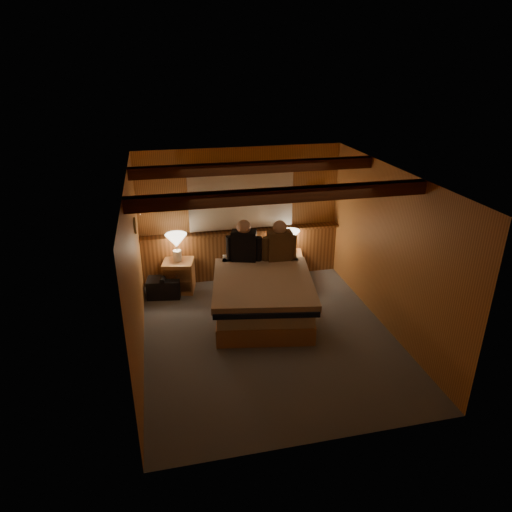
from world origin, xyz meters
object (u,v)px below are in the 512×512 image
object	(u,v)px
nightstand_left	(179,276)
nightstand_right	(288,266)
bed	(263,295)
duffel_bag	(164,287)
lamp_right	(291,237)
lamp_left	(176,242)
person_left	(244,244)
person_right	(279,244)

from	to	relation	value
nightstand_left	nightstand_right	xyz separation A→B (m)	(2.00, 0.02, -0.02)
bed	duffel_bag	world-z (taller)	bed
nightstand_right	lamp_right	xyz separation A→B (m)	(0.03, 0.03, 0.56)
lamp_left	nightstand_right	bearing A→B (deg)	-0.57
bed	nightstand_right	world-z (taller)	bed
nightstand_right	lamp_left	size ratio (longest dim) A/B	1.14
person_left	duffel_bag	size ratio (longest dim) A/B	1.22
nightstand_right	duffel_bag	xyz separation A→B (m)	(-2.27, -0.19, -0.09)
nightstand_left	bed	bearing A→B (deg)	-30.27
nightstand_right	lamp_left	world-z (taller)	lamp_left
nightstand_right	lamp_left	distance (m)	2.10
person_left	nightstand_right	bearing A→B (deg)	42.27
lamp_left	person_left	bearing A→B (deg)	-22.24
lamp_left	person_right	distance (m)	1.75
person_right	duffel_bag	xyz separation A→B (m)	(-1.94, 0.34, -0.77)
person_left	duffel_bag	world-z (taller)	person_left
person_left	nightstand_left	bearing A→B (deg)	176.78
bed	duffel_bag	bearing A→B (deg)	157.81
bed	lamp_left	xyz separation A→B (m)	(-1.23, 1.16, 0.56)
nightstand_left	lamp_left	distance (m)	0.62
nightstand_left	duffel_bag	distance (m)	0.34
person_right	duffel_bag	size ratio (longest dim) A/B	1.19
lamp_right	person_right	world-z (taller)	person_right
person_left	duffel_bag	distance (m)	1.58
nightstand_left	person_left	xyz separation A→B (m)	(1.08, -0.41, 0.67)
person_left	bed	bearing A→B (deg)	-60.73
nightstand_right	person_left	size ratio (longest dim) A/B	0.75
person_right	duffel_bag	world-z (taller)	person_right
lamp_right	person_left	world-z (taller)	person_left
lamp_left	person_left	world-z (taller)	person_left
nightstand_left	lamp_left	xyz separation A→B (m)	(-0.00, 0.04, 0.62)
nightstand_left	person_left	size ratio (longest dim) A/B	0.81
person_right	lamp_left	bearing A→B (deg)	164.30
nightstand_left	lamp_right	size ratio (longest dim) A/B	1.40
bed	nightstand_right	bearing A→B (deg)	66.20
lamp_left	duffel_bag	xyz separation A→B (m)	(-0.27, -0.21, -0.72)
nightstand_left	duffel_bag	world-z (taller)	nightstand_left
nightstand_right	person_left	bearing A→B (deg)	-143.10
person_left	lamp_left	bearing A→B (deg)	175.13
duffel_bag	person_right	bearing A→B (deg)	-0.85
nightstand_right	duffel_bag	bearing A→B (deg)	-163.22
lamp_right	person_left	xyz separation A→B (m)	(-0.95, -0.45, 0.13)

